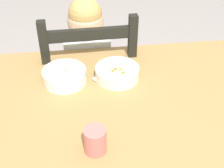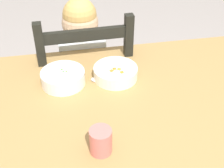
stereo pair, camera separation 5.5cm
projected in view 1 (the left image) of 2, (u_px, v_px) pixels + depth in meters
dining_table at (131, 121)px, 1.19m from camera, size 1.55×0.80×0.75m
dining_chair at (90, 91)px, 1.65m from camera, size 0.43×0.43×0.94m
child_figure at (88, 63)px, 1.53m from camera, size 0.32×0.31×0.97m
bowl_of_peas at (65, 76)px, 1.21m from camera, size 0.17×0.17×0.06m
bowl_of_carrots at (117, 73)px, 1.23m from camera, size 0.18×0.18×0.05m
spoon at (102, 81)px, 1.22m from camera, size 0.13×0.09×0.01m
drinking_cup at (95, 140)px, 0.91m from camera, size 0.07×0.07×0.08m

